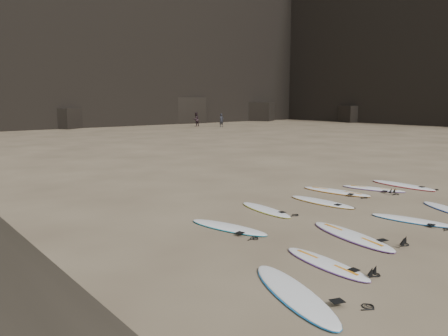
# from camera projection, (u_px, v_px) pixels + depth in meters

# --- Properties ---
(ground) EXTENTS (240.00, 240.00, 0.00)m
(ground) POSITION_uv_depth(u_px,v_px,m) (374.00, 232.00, 11.05)
(ground) COLOR #897559
(ground) RESTS_ON ground
(surfboard_0) EXTENTS (1.50, 2.73, 0.10)m
(surfboard_0) POSITION_uv_depth(u_px,v_px,m) (294.00, 293.00, 7.48)
(surfboard_0) COLOR white
(surfboard_0) RESTS_ON ground
(surfboard_1) EXTENTS (0.77, 2.26, 0.08)m
(surfboard_1) POSITION_uv_depth(u_px,v_px,m) (326.00, 263.00, 8.86)
(surfboard_1) COLOR white
(surfboard_1) RESTS_ON ground
(surfboard_2) EXTENTS (1.19, 2.73, 0.10)m
(surfboard_2) POSITION_uv_depth(u_px,v_px,m) (352.00, 236.00, 10.63)
(surfboard_2) COLOR white
(surfboard_2) RESTS_ON ground
(surfboard_3) EXTENTS (1.02, 2.28, 0.08)m
(surfboard_3) POSITION_uv_depth(u_px,v_px,m) (412.00, 220.00, 12.02)
(surfboard_3) COLOR white
(surfboard_3) RESTS_ON ground
(surfboard_5) EXTENTS (1.13, 2.44, 0.09)m
(surfboard_5) POSITION_uv_depth(u_px,v_px,m) (228.00, 227.00, 11.35)
(surfboard_5) COLOR white
(surfboard_5) RESTS_ON ground
(surfboard_6) EXTENTS (0.78, 2.26, 0.08)m
(surfboard_6) POSITION_uv_depth(u_px,v_px,m) (265.00, 209.00, 13.16)
(surfboard_6) COLOR white
(surfboard_6) RESTS_ON ground
(surfboard_7) EXTENTS (0.70, 2.42, 0.09)m
(surfboard_7) POSITION_uv_depth(u_px,v_px,m) (321.00, 202.00, 14.15)
(surfboard_7) COLOR white
(surfboard_7) RESTS_ON ground
(surfboard_8) EXTENTS (1.08, 2.65, 0.09)m
(surfboard_8) POSITION_uv_depth(u_px,v_px,m) (336.00, 191.00, 15.73)
(surfboard_8) COLOR white
(surfboard_8) RESTS_ON ground
(surfboard_9) EXTENTS (1.28, 2.32, 0.08)m
(surfboard_9) POSITION_uv_depth(u_px,v_px,m) (373.00, 188.00, 16.26)
(surfboard_9) COLOR white
(surfboard_9) RESTS_ON ground
(surfboard_10) EXTENTS (0.76, 2.66, 0.09)m
(surfboard_10) POSITION_uv_depth(u_px,v_px,m) (403.00, 185.00, 16.88)
(surfboard_10) COLOR white
(surfboard_10) RESTS_ON ground
(person_a) EXTENTS (0.60, 0.41, 1.62)m
(person_a) POSITION_uv_depth(u_px,v_px,m) (222.00, 120.00, 52.59)
(person_a) COLOR black
(person_a) RESTS_ON ground
(person_b) EXTENTS (0.94, 0.79, 1.72)m
(person_b) POSITION_uv_depth(u_px,v_px,m) (196.00, 119.00, 54.03)
(person_b) COLOR black
(person_b) RESTS_ON ground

